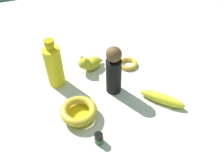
% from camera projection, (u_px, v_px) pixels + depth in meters
% --- Properties ---
extents(ground, '(2.00, 2.00, 0.00)m').
position_uv_depth(ground, '(112.00, 93.00, 1.04)').
color(ground, silver).
extents(bottle_tall, '(0.07, 0.07, 0.22)m').
position_uv_depth(bottle_tall, '(54.00, 66.00, 1.02)').
color(bottle_tall, yellow).
rests_on(bottle_tall, ground).
extents(nail_polish_jar, '(0.03, 0.03, 0.04)m').
position_uv_depth(nail_polish_jar, '(99.00, 138.00, 0.86)').
color(nail_polish_jar, '#2F5C29').
rests_on(nail_polish_jar, ground).
extents(bangle, '(0.09, 0.09, 0.02)m').
position_uv_depth(bangle, '(128.00, 64.00, 1.16)').
color(bangle, gold).
rests_on(bangle, ground).
extents(banana, '(0.16, 0.16, 0.04)m').
position_uv_depth(banana, '(162.00, 99.00, 0.99)').
color(banana, yellow).
rests_on(banana, ground).
extents(person_figure_adult, '(0.09, 0.09, 0.22)m').
position_uv_depth(person_figure_adult, '(114.00, 70.00, 0.98)').
color(person_figure_adult, black).
rests_on(person_figure_adult, ground).
extents(bowl, '(0.14, 0.14, 0.05)m').
position_uv_depth(bowl, '(79.00, 112.00, 0.93)').
color(bowl, yellow).
rests_on(bowl, ground).
extents(cat_figurine, '(0.13, 0.09, 0.09)m').
position_uv_depth(cat_figurine, '(89.00, 63.00, 1.12)').
color(cat_figurine, gold).
rests_on(cat_figurine, ground).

